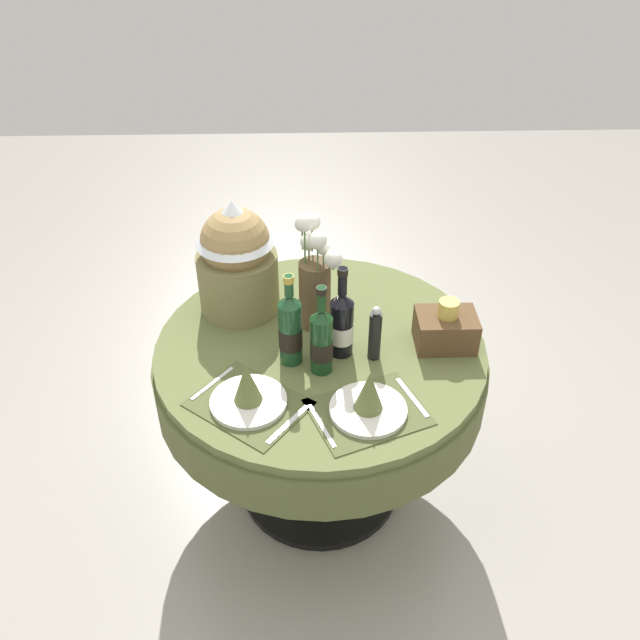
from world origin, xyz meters
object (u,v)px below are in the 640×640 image
object	(u,v)px
pepper_mill	(375,334)
gift_tub_back_left	(236,254)
place_setting_right	(369,401)
wine_bottle_centre	(290,329)
place_setting_left	(248,393)
flower_vase	(315,277)
wine_bottle_right	(342,323)
dining_table	(320,373)
woven_basket_side_right	(446,329)
wine_bottle_left	(321,340)

from	to	relation	value
pepper_mill	gift_tub_back_left	bearing A→B (deg)	146.89
place_setting_right	wine_bottle_centre	bearing A→B (deg)	132.63
place_setting_left	gift_tub_back_left	size ratio (longest dim) A/B	0.98
place_setting_left	flower_vase	size ratio (longest dim) A/B	0.97
place_setting_right	wine_bottle_right	xyz separation A→B (m)	(-0.07, 0.30, 0.08)
dining_table	place_setting_right	xyz separation A→B (m)	(0.14, -0.34, 0.19)
wine_bottle_right	wine_bottle_centre	bearing A→B (deg)	-167.44
dining_table	pepper_mill	distance (m)	0.31
dining_table	gift_tub_back_left	distance (m)	0.52
place_setting_left	woven_basket_side_right	size ratio (longest dim) A/B	2.09
place_setting_left	gift_tub_back_left	distance (m)	0.56
wine_bottle_right	woven_basket_side_right	bearing A→B (deg)	5.57
wine_bottle_centre	woven_basket_side_right	distance (m)	0.54
place_setting_right	wine_bottle_left	bearing A→B (deg)	123.55
place_setting_left	flower_vase	world-z (taller)	flower_vase
woven_basket_side_right	wine_bottle_centre	bearing A→B (deg)	-172.17
place_setting_left	wine_bottle_left	distance (m)	0.29
place_setting_left	wine_bottle_centre	size ratio (longest dim) A/B	1.27
flower_vase	gift_tub_back_left	distance (m)	0.30
wine_bottle_left	wine_bottle_centre	bearing A→B (deg)	152.93
pepper_mill	wine_bottle_left	bearing A→B (deg)	-161.63
dining_table	wine_bottle_centre	bearing A→B (deg)	-139.14
flower_vase	woven_basket_side_right	distance (m)	0.48
place_setting_left	flower_vase	xyz separation A→B (m)	(0.22, 0.42, 0.15)
wine_bottle_left	pepper_mill	xyz separation A→B (m)	(0.18, 0.06, -0.03)
place_setting_left	wine_bottle_right	size ratio (longest dim) A/B	1.27
flower_vase	dining_table	bearing A→B (deg)	-82.93
place_setting_left	dining_table	bearing A→B (deg)	52.18
wine_bottle_left	pepper_mill	size ratio (longest dim) A/B	1.58
flower_vase	wine_bottle_left	size ratio (longest dim) A/B	1.35
dining_table	gift_tub_back_left	size ratio (longest dim) A/B	2.68
wine_bottle_left	woven_basket_side_right	world-z (taller)	wine_bottle_left
place_setting_right	flower_vase	size ratio (longest dim) A/B	0.93
dining_table	flower_vase	distance (m)	0.36
place_setting_left	wine_bottle_centre	xyz separation A→B (m)	(0.13, 0.21, 0.08)
pepper_mill	woven_basket_side_right	distance (m)	0.26
flower_vase	wine_bottle_right	world-z (taller)	flower_vase
wine_bottle_centre	gift_tub_back_left	bearing A→B (deg)	121.27
wine_bottle_left	wine_bottle_centre	distance (m)	0.11
place_setting_left	woven_basket_side_right	distance (m)	0.72
wine_bottle_right	gift_tub_back_left	world-z (taller)	gift_tub_back_left
wine_bottle_right	woven_basket_side_right	world-z (taller)	wine_bottle_right
wine_bottle_centre	place_setting_left	bearing A→B (deg)	-121.81
wine_bottle_left	gift_tub_back_left	size ratio (longest dim) A/B	0.74
woven_basket_side_right	wine_bottle_left	bearing A→B (deg)	-163.90
dining_table	wine_bottle_centre	world-z (taller)	wine_bottle_centre
place_setting_left	wine_bottle_left	size ratio (longest dim) A/B	1.31
wine_bottle_centre	wine_bottle_left	bearing A→B (deg)	-27.07
wine_bottle_centre	place_setting_right	bearing A→B (deg)	-47.37
place_setting_left	wine_bottle_centre	world-z (taller)	wine_bottle_centre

